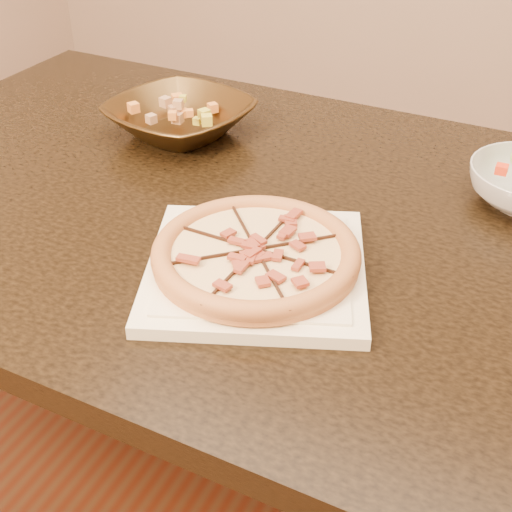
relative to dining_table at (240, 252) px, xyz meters
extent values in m
cube|color=black|center=(0.00, 0.00, 0.08)|extent=(1.45, 0.96, 0.04)
cylinder|color=black|center=(-0.63, 0.38, -0.30)|extent=(0.07, 0.07, 0.71)
cube|color=#FFF4CF|center=(0.11, -0.17, 0.11)|extent=(0.37, 0.37, 0.02)
cube|color=#FFF4CF|center=(0.11, -0.17, 0.12)|extent=(0.32, 0.32, 0.00)
cylinder|color=#CD804C|center=(0.11, -0.17, 0.13)|extent=(0.27, 0.27, 0.01)
torus|color=#CD804C|center=(0.11, -0.17, 0.13)|extent=(0.28, 0.28, 0.03)
cylinder|color=#FFD497|center=(0.11, -0.17, 0.13)|extent=(0.22, 0.22, 0.01)
cube|color=black|center=(0.11, -0.17, 0.14)|extent=(0.02, 0.27, 0.01)
cube|color=black|center=(0.11, -0.17, 0.14)|extent=(0.19, 0.20, 0.01)
cube|color=black|center=(0.11, -0.17, 0.14)|extent=(0.27, 0.02, 0.01)
cube|color=black|center=(0.11, -0.17, 0.14)|extent=(0.20, 0.19, 0.01)
cube|color=#A6432A|center=(0.13, -0.17, 0.14)|extent=(0.02, 0.02, 0.00)
cube|color=#A6432A|center=(0.15, -0.16, 0.14)|extent=(0.03, 0.02, 0.00)
cube|color=#A6432A|center=(0.18, -0.14, 0.14)|extent=(0.03, 0.02, 0.00)
cube|color=#A6432A|center=(0.13, -0.15, 0.14)|extent=(0.03, 0.02, 0.00)
cube|color=#A6432A|center=(0.15, -0.13, 0.14)|extent=(0.03, 0.03, 0.00)
cube|color=#A6432A|center=(0.15, -0.10, 0.14)|extent=(0.02, 0.03, 0.00)
cube|color=#A6432A|center=(0.12, -0.14, 0.14)|extent=(0.02, 0.03, 0.00)
cube|color=#A6432A|center=(0.12, -0.11, 0.14)|extent=(0.02, 0.03, 0.00)
cube|color=#A6432A|center=(0.10, -0.08, 0.14)|extent=(0.02, 0.02, 0.00)
cube|color=#A6432A|center=(0.10, -0.13, 0.14)|extent=(0.02, 0.03, 0.00)
cube|color=#A6432A|center=(0.08, -0.11, 0.14)|extent=(0.02, 0.03, 0.00)
cube|color=#A6432A|center=(0.09, -0.15, 0.14)|extent=(0.03, 0.03, 0.00)
cube|color=#A6432A|center=(0.07, -0.14, 0.14)|extent=(0.03, 0.03, 0.00)
cube|color=#A6432A|center=(0.04, -0.13, 0.14)|extent=(0.03, 0.02, 0.00)
cube|color=#A6432A|center=(0.08, -0.16, 0.14)|extent=(0.03, 0.02, 0.00)
cube|color=#A6432A|center=(0.05, -0.17, 0.14)|extent=(0.02, 0.02, 0.00)
cube|color=#A6432A|center=(0.03, -0.18, 0.14)|extent=(0.03, 0.02, 0.00)
cube|color=#A6432A|center=(0.07, -0.18, 0.14)|extent=(0.03, 0.02, 0.00)
cube|color=#A6432A|center=(0.05, -0.20, 0.14)|extent=(0.03, 0.02, 0.00)
cube|color=#A6432A|center=(0.09, -0.18, 0.14)|extent=(0.03, 0.03, 0.00)
cube|color=#A6432A|center=(0.08, -0.21, 0.14)|extent=(0.02, 0.03, 0.00)
cube|color=#A6432A|center=(0.08, -0.24, 0.14)|extent=(0.02, 0.03, 0.00)
cube|color=#A6432A|center=(0.10, -0.20, 0.14)|extent=(0.02, 0.03, 0.00)
cube|color=#A6432A|center=(0.11, -0.22, 0.14)|extent=(0.02, 0.02, 0.00)
cube|color=#A6432A|center=(0.13, -0.25, 0.14)|extent=(0.02, 0.03, 0.00)
cube|color=#A6432A|center=(0.13, -0.20, 0.14)|extent=(0.02, 0.03, 0.00)
cube|color=#A6432A|center=(0.15, -0.22, 0.14)|extent=(0.03, 0.03, 0.00)
cube|color=#A6432A|center=(0.18, -0.22, 0.14)|extent=(0.03, 0.03, 0.00)
cube|color=#A6432A|center=(0.15, -0.19, 0.14)|extent=(0.03, 0.02, 0.00)
cube|color=#A6432A|center=(0.18, -0.19, 0.14)|extent=(0.03, 0.02, 0.00)
imported|color=#50391B|center=(-0.21, 0.18, 0.13)|extent=(0.30, 0.30, 0.06)
cube|color=#AE7E56|center=(-0.21, 0.18, 0.17)|extent=(0.03, 0.03, 0.03)
cube|color=orange|center=(-0.19, 0.18, 0.17)|extent=(0.03, 0.03, 0.03)
cube|color=gold|center=(-0.19, 0.20, 0.17)|extent=(0.03, 0.03, 0.03)
cube|color=#AE7E56|center=(-0.19, 0.22, 0.17)|extent=(0.03, 0.03, 0.03)
cube|color=orange|center=(-0.21, 0.19, 0.17)|extent=(0.03, 0.03, 0.03)
cube|color=gold|center=(-0.22, 0.20, 0.17)|extent=(0.03, 0.03, 0.03)
cube|color=#AE7E56|center=(-0.24, 0.20, 0.17)|extent=(0.03, 0.03, 0.03)
cube|color=orange|center=(-0.21, 0.18, 0.17)|extent=(0.03, 0.03, 0.03)
cube|color=gold|center=(-0.23, 0.17, 0.17)|extent=(0.03, 0.03, 0.03)
cube|color=#AE7E56|center=(-0.24, 0.16, 0.17)|extent=(0.03, 0.03, 0.03)
cube|color=orange|center=(-0.24, 0.13, 0.17)|extent=(0.03, 0.03, 0.03)
cube|color=gold|center=(-0.21, 0.17, 0.17)|extent=(0.03, 0.03, 0.03)
cube|color=#AE7E56|center=(-0.20, 0.15, 0.17)|extent=(0.03, 0.03, 0.03)
cube|color=orange|center=(-0.18, 0.14, 0.17)|extent=(0.03, 0.03, 0.03)
cube|color=gold|center=(-0.21, 0.18, 0.17)|extent=(0.03, 0.03, 0.03)
camera|label=1|loc=(0.44, -0.87, 0.66)|focal=50.00mm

